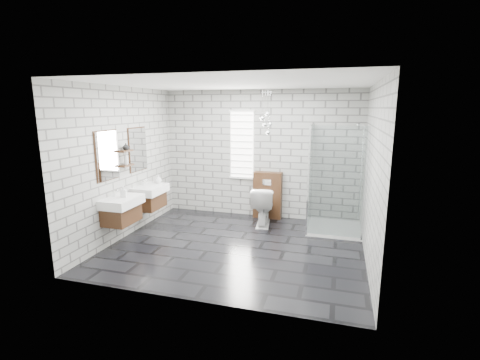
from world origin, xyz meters
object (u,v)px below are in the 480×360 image
at_px(toilet, 263,206).
at_px(cistern_panel, 268,195).
at_px(vanity_right, 148,190).
at_px(vanity_left, 120,203).
at_px(shower_enclosure, 330,206).

bearing_deg(toilet, cistern_panel, -97.53).
height_order(vanity_right, toilet, vanity_right).
xyz_separation_m(vanity_left, vanity_right, (0.00, 0.92, 0.00)).
bearing_deg(shower_enclosure, toilet, 178.18).
bearing_deg(shower_enclosure, cistern_panel, 158.39).
distance_m(cistern_panel, shower_enclosure, 1.40).
height_order(vanity_right, shower_enclosure, shower_enclosure).
distance_m(cistern_panel, toilet, 0.49).
relative_size(cistern_panel, toilet, 1.27).
xyz_separation_m(vanity_left, shower_enclosure, (3.41, 1.67, -0.25)).
distance_m(vanity_right, toilet, 2.28).
height_order(vanity_right, cistern_panel, vanity_right).
bearing_deg(vanity_right, vanity_left, -90.00).
xyz_separation_m(vanity_left, cistern_panel, (2.10, 2.19, -0.26)).
relative_size(vanity_left, cistern_panel, 1.57).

